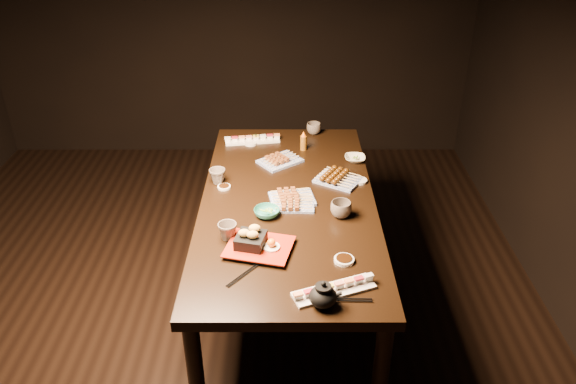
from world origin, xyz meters
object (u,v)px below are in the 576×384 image
(sushi_platter_near, at_px, (334,287))
(yakitori_plate_right, at_px, (294,202))
(edamame_bowl_cream, at_px, (355,159))
(tempura_tray, at_px, (259,241))
(sushi_platter_far, at_px, (252,138))
(teapot, at_px, (323,294))
(teacup_far_left, at_px, (218,176))
(condiment_bottle, at_px, (303,141))
(teacup_far_right, at_px, (314,128))
(teacup_near_left, at_px, (228,231))
(teacup_mid_right, at_px, (341,209))
(yakitori_plate_left, at_px, (280,158))
(dining_table, at_px, (288,258))
(edamame_bowl_green, at_px, (267,212))
(yakitori_plate_center, at_px, (292,195))

(sushi_platter_near, relative_size, yakitori_plate_right, 1.70)
(edamame_bowl_cream, bearing_deg, tempura_tray, -120.68)
(sushi_platter_far, xyz_separation_m, teapot, (0.36, -1.52, 0.03))
(teacup_far_left, xyz_separation_m, teapot, (0.52, -0.98, 0.01))
(sushi_platter_far, height_order, tempura_tray, tempura_tray)
(condiment_bottle, bearing_deg, teacup_far_right, 72.95)
(tempura_tray, xyz_separation_m, teacup_far_right, (0.30, 1.27, -0.02))
(sushi_platter_far, bearing_deg, condiment_bottle, 150.85)
(edamame_bowl_cream, relative_size, teacup_near_left, 1.35)
(tempura_tray, xyz_separation_m, teacup_far_left, (-0.25, 0.62, -0.01))
(teacup_mid_right, height_order, teacup_far_right, teacup_mid_right)
(yakitori_plate_left, distance_m, edamame_bowl_cream, 0.44)
(yakitori_plate_right, height_order, teacup_far_right, teacup_far_right)
(sushi_platter_far, relative_size, teacup_near_left, 3.80)
(edamame_bowl_cream, xyz_separation_m, tempura_tray, (-0.52, -0.88, 0.04))
(dining_table, bearing_deg, teacup_mid_right, -28.25)
(edamame_bowl_green, distance_m, condiment_bottle, 0.77)
(sushi_platter_far, distance_m, yakitori_plate_center, 0.75)
(yakitori_plate_center, height_order, teapot, teapot)
(edamame_bowl_cream, bearing_deg, teacup_far_right, 120.48)
(sushi_platter_far, bearing_deg, edamame_bowl_green, 89.15)
(dining_table, height_order, condiment_bottle, condiment_bottle)
(sushi_platter_near, xyz_separation_m, teapot, (-0.05, -0.08, 0.03))
(dining_table, height_order, teacup_mid_right, teacup_mid_right)
(tempura_tray, distance_m, teacup_mid_right, 0.48)
(tempura_tray, distance_m, teacup_far_left, 0.67)
(sushi_platter_far, height_order, yakitori_plate_left, yakitori_plate_left)
(teacup_far_left, bearing_deg, tempura_tray, -67.85)
(dining_table, relative_size, sushi_platter_near, 5.21)
(teacup_mid_right, bearing_deg, sushi_platter_near, -97.43)
(sushi_platter_far, xyz_separation_m, teacup_mid_right, (0.48, -0.87, 0.02))
(yakitori_plate_right, distance_m, edamame_bowl_cream, 0.62)
(sushi_platter_far, xyz_separation_m, yakitori_plate_right, (0.25, -0.77, 0.01))
(teacup_mid_right, bearing_deg, dining_table, 149.36)
(teacup_mid_right, bearing_deg, tempura_tray, -144.16)
(sushi_platter_near, height_order, yakitori_plate_right, yakitori_plate_right)
(tempura_tray, relative_size, teacup_far_right, 3.13)
(yakitori_plate_center, xyz_separation_m, teacup_far_right, (0.15, 0.83, 0.01))
(dining_table, relative_size, teacup_far_left, 20.25)
(yakitori_plate_center, relative_size, edamame_bowl_green, 1.79)
(tempura_tray, relative_size, teacup_far_left, 3.25)
(dining_table, xyz_separation_m, yakitori_plate_center, (0.02, 0.00, 0.40))
(tempura_tray, bearing_deg, teacup_far_right, 90.36)
(sushi_platter_near, bearing_deg, dining_table, 83.12)
(yakitori_plate_right, bearing_deg, teacup_far_right, 82.88)
(teacup_far_left, relative_size, teapot, 0.68)
(yakitori_plate_left, bearing_deg, yakitori_plate_right, -118.57)
(yakitori_plate_left, relative_size, teacup_near_left, 2.61)
(edamame_bowl_cream, bearing_deg, condiment_bottle, 153.42)
(sushi_platter_far, distance_m, teacup_far_right, 0.41)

